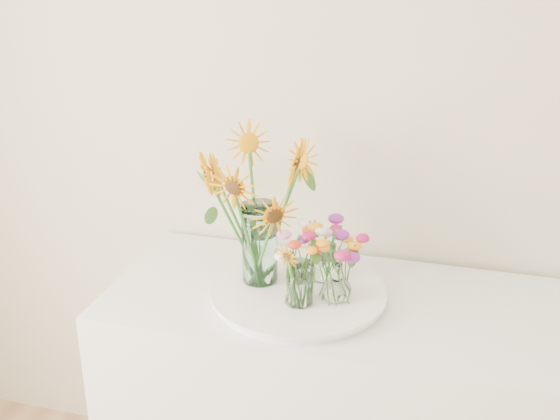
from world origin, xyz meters
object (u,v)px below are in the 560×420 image
(small_vase_a, at_px, (300,284))
(small_vase_b, at_px, (337,282))
(mason_jar, at_px, (260,244))
(tray, at_px, (298,295))
(small_vase_c, at_px, (324,262))

(small_vase_a, height_order, small_vase_b, small_vase_a)
(small_vase_a, bearing_deg, mason_jar, 145.12)
(mason_jar, relative_size, small_vase_a, 1.91)
(mason_jar, relative_size, small_vase_b, 2.09)
(tray, distance_m, mason_jar, 0.18)
(mason_jar, distance_m, small_vase_c, 0.20)
(tray, relative_size, small_vase_b, 4.13)
(small_vase_c, bearing_deg, mason_jar, -162.19)
(tray, relative_size, small_vase_c, 4.15)
(tray, xyz_separation_m, small_vase_c, (0.06, 0.08, 0.07))
(small_vase_a, xyz_separation_m, small_vase_b, (0.09, 0.05, -0.01))
(small_vase_b, bearing_deg, small_vase_c, 118.76)
(tray, distance_m, small_vase_a, 0.11)
(mason_jar, xyz_separation_m, small_vase_c, (0.18, 0.06, -0.06))
(small_vase_b, relative_size, small_vase_c, 1.00)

